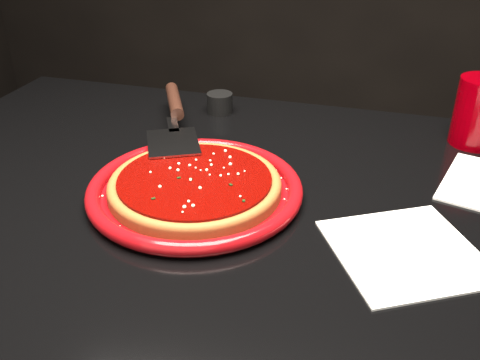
# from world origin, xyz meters

# --- Properties ---
(plate) EXTENTS (0.35, 0.35, 0.02)m
(plate) POSITION_xyz_m (-0.06, -0.02, 0.76)
(plate) COLOR maroon
(plate) RESTS_ON table
(pizza_crust) EXTENTS (0.28, 0.28, 0.01)m
(pizza_crust) POSITION_xyz_m (-0.06, -0.02, 0.77)
(pizza_crust) COLOR brown
(pizza_crust) RESTS_ON plate
(pizza_crust_rim) EXTENTS (0.28, 0.28, 0.02)m
(pizza_crust_rim) POSITION_xyz_m (-0.06, -0.02, 0.77)
(pizza_crust_rim) COLOR brown
(pizza_crust_rim) RESTS_ON plate
(pizza_sauce) EXTENTS (0.25, 0.25, 0.01)m
(pizza_sauce) POSITION_xyz_m (-0.06, -0.02, 0.78)
(pizza_sauce) COLOR #700300
(pizza_sauce) RESTS_ON plate
(parmesan_dusting) EXTENTS (0.22, 0.22, 0.01)m
(parmesan_dusting) POSITION_xyz_m (-0.06, -0.02, 0.78)
(parmesan_dusting) COLOR beige
(parmesan_dusting) RESTS_ON plate
(basil_flecks) EXTENTS (0.20, 0.20, 0.00)m
(basil_flecks) POSITION_xyz_m (-0.06, -0.02, 0.78)
(basil_flecks) COLOR black
(basil_flecks) RESTS_ON plate
(pizza_server) EXTENTS (0.25, 0.36, 0.03)m
(pizza_server) POSITION_xyz_m (-0.16, 0.17, 0.79)
(pizza_server) COLOR #AFB1B6
(pizza_server) RESTS_ON plate
(cup) EXTENTS (0.09, 0.09, 0.12)m
(cup) POSITION_xyz_m (0.35, 0.29, 0.81)
(cup) COLOR #850006
(cup) RESTS_ON table
(napkin_a) EXTENTS (0.24, 0.24, 0.00)m
(napkin_a) POSITION_xyz_m (0.24, -0.07, 0.75)
(napkin_a) COLOR white
(napkin_a) RESTS_ON table
(ramekin) EXTENTS (0.07, 0.07, 0.04)m
(ramekin) POSITION_xyz_m (-0.12, 0.30, 0.77)
(ramekin) COLOR black
(ramekin) RESTS_ON table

